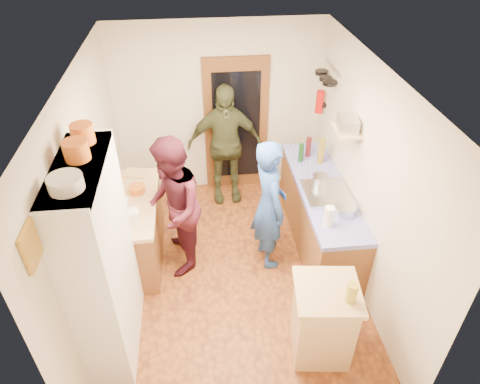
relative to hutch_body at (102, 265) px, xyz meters
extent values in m
cube|color=#934F1D|center=(1.30, 0.80, -1.11)|extent=(3.00, 4.00, 0.02)
cube|color=silver|center=(1.30, 0.80, 1.51)|extent=(3.00, 4.00, 0.02)
cube|color=beige|center=(1.30, 2.81, 0.20)|extent=(3.00, 0.02, 2.60)
cube|color=beige|center=(1.30, -1.21, 0.20)|extent=(3.00, 0.02, 2.60)
cube|color=beige|center=(-0.21, 0.80, 0.20)|extent=(0.02, 4.00, 2.60)
cube|color=beige|center=(2.81, 0.80, 0.20)|extent=(0.02, 4.00, 2.60)
cube|color=brown|center=(1.55, 2.77, -0.05)|extent=(0.95, 0.06, 2.10)
cube|color=black|center=(1.55, 2.74, -0.05)|extent=(0.70, 0.02, 1.70)
cube|color=white|center=(0.00, 0.00, 0.00)|extent=(0.40, 1.20, 2.20)
cube|color=white|center=(0.00, 0.00, 1.08)|extent=(0.40, 1.14, 0.04)
cylinder|color=white|center=(0.00, -0.32, 1.15)|extent=(0.26, 0.26, 0.11)
cylinder|color=orange|center=(0.00, 0.10, 1.18)|extent=(0.20, 0.20, 0.16)
cylinder|color=orange|center=(0.00, 0.37, 1.19)|extent=(0.19, 0.19, 0.17)
cube|color=brown|center=(0.10, 1.25, -0.68)|extent=(0.60, 1.40, 0.85)
cube|color=#DAB17F|center=(0.10, 1.25, -0.23)|extent=(0.64, 1.44, 0.05)
cube|color=white|center=(0.15, 0.82, -0.12)|extent=(0.25, 0.20, 0.17)
cylinder|color=white|center=(0.05, 1.02, -0.10)|extent=(0.18, 0.18, 0.19)
cylinder|color=orange|center=(0.18, 1.43, -0.16)|extent=(0.24, 0.24, 0.09)
cube|color=#DAB17F|center=(0.12, 1.85, -0.19)|extent=(0.35, 0.29, 0.02)
cube|color=brown|center=(2.50, 1.30, -0.68)|extent=(0.60, 2.20, 0.84)
cube|color=#1C1BC0|center=(2.50, 1.30, -0.23)|extent=(0.62, 2.22, 0.06)
cube|color=silver|center=(2.50, 1.13, -0.18)|extent=(0.55, 0.58, 0.04)
cylinder|color=silver|center=(2.45, 1.30, -0.10)|extent=(0.19, 0.19, 0.12)
cylinder|color=#143F14|center=(2.35, 1.92, -0.07)|extent=(0.08, 0.08, 0.27)
cylinder|color=#591419|center=(2.48, 2.05, -0.06)|extent=(0.09, 0.09, 0.29)
cylinder|color=olive|center=(2.61, 1.86, -0.02)|extent=(0.11, 0.11, 0.36)
cylinder|color=white|center=(2.35, 0.56, -0.08)|extent=(0.13, 0.13, 0.24)
cylinder|color=silver|center=(2.60, 0.75, -0.15)|extent=(0.28, 0.28, 0.10)
cube|color=#DAB17F|center=(2.09, -0.38, -0.67)|extent=(0.61, 0.61, 0.86)
cube|color=#DAB17F|center=(2.09, -0.38, -0.22)|extent=(0.69, 0.69, 0.05)
cube|color=white|center=(2.05, -0.32, -0.21)|extent=(0.38, 0.32, 0.02)
cylinder|color=#AD9E2D|center=(2.26, -0.52, -0.09)|extent=(0.11, 0.11, 0.21)
cylinder|color=silver|center=(2.76, 2.33, 0.95)|extent=(0.02, 0.65, 0.02)
cylinder|color=black|center=(2.70, 2.15, 0.82)|extent=(0.18, 0.18, 0.05)
cylinder|color=black|center=(2.70, 2.35, 0.80)|extent=(0.16, 0.16, 0.05)
cylinder|color=black|center=(2.70, 2.55, 0.81)|extent=(0.17, 0.17, 0.05)
cube|color=#DAB17F|center=(2.67, 1.25, 0.60)|extent=(0.26, 0.42, 0.03)
cube|color=silver|center=(2.67, 1.25, 0.69)|extent=(0.27, 0.33, 0.15)
cube|color=black|center=(2.77, 2.50, 0.35)|extent=(0.06, 0.10, 0.04)
cylinder|color=red|center=(2.71, 2.50, 0.40)|extent=(0.11, 0.11, 0.32)
cube|color=gold|center=(-0.18, -0.75, 0.95)|extent=(0.03, 0.25, 0.30)
imported|color=#274DA0|center=(1.80, 1.01, -0.23)|extent=(0.51, 0.69, 1.73)
imported|color=#40121F|center=(0.65, 1.09, -0.20)|extent=(0.71, 0.89, 1.81)
imported|color=#363B22|center=(1.36, 2.44, -0.18)|extent=(1.09, 0.48, 1.84)
camera|label=1|loc=(0.97, -2.97, 2.90)|focal=32.00mm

